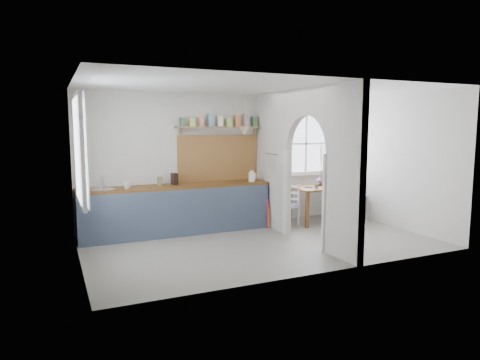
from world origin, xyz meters
name	(u,v)px	position (x,y,z in m)	size (l,w,h in m)	color
floor	(264,244)	(0.00, 0.00, 0.00)	(5.80, 3.20, 0.01)	gray
ceiling	(265,87)	(0.00, 0.00, 2.60)	(5.80, 3.20, 0.01)	beige
walls	(265,167)	(0.00, 0.00, 1.30)	(5.81, 3.21, 2.60)	beige
partition	(299,157)	(0.70, 0.06, 1.45)	(0.12, 3.20, 2.60)	beige
kitchen_window	(78,150)	(-2.87, 0.00, 1.65)	(0.10, 1.16, 1.50)	white
nook_window	(306,144)	(1.80, 1.56, 1.60)	(1.76, 0.10, 1.30)	white
counter	(177,209)	(-1.13, 1.33, 0.46)	(3.50, 0.60, 0.90)	brown
sink	(103,190)	(-2.43, 1.30, 0.89)	(0.40, 0.40, 0.02)	silver
backsplash	(218,158)	(-0.20, 1.58, 1.35)	(1.65, 0.03, 0.90)	olive
shelf	(220,124)	(-0.20, 1.49, 2.01)	(1.75, 0.20, 0.21)	#9E744F
pendant_lamp	(244,131)	(0.15, 1.15, 1.88)	(0.26, 0.26, 0.16)	beige
utensil_rail	(271,154)	(0.61, 0.90, 1.45)	(0.02, 0.02, 0.50)	silver
dining_table	(321,204)	(1.83, 1.00, 0.37)	(1.19, 0.79, 0.74)	brown
chair_left	(287,205)	(1.02, 1.01, 0.42)	(0.38, 0.38, 0.83)	silver
chair_right	(354,196)	(2.71, 1.03, 0.48)	(0.44, 0.44, 0.97)	silver
kettle	(252,176)	(0.36, 1.22, 1.00)	(0.17, 0.14, 0.21)	white
mug_a	(126,186)	(-2.05, 1.20, 0.95)	(0.11, 0.11, 0.10)	beige
mug_b	(127,185)	(-2.02, 1.31, 0.95)	(0.13, 0.13, 0.10)	white
knife_block	(174,179)	(-1.15, 1.37, 1.01)	(0.10, 0.14, 0.21)	black
jar	(160,181)	(-1.42, 1.41, 0.98)	(0.10, 0.10, 0.16)	olive
towel_magenta	(268,214)	(0.58, 0.98, 0.28)	(0.02, 0.03, 0.57)	#AB2353
towel_orange	(269,216)	(0.58, 0.92, 0.25)	(0.02, 0.03, 0.45)	orange
bowl	(337,185)	(2.13, 0.87, 0.78)	(0.33, 0.33, 0.08)	white
table_cup	(316,186)	(1.60, 0.84, 0.79)	(0.11, 0.11, 0.11)	#668C62
plate	(309,187)	(1.52, 0.98, 0.75)	(0.16, 0.16, 0.01)	black
vase	(321,180)	(1.92, 1.17, 0.85)	(0.20, 0.20, 0.21)	#503655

